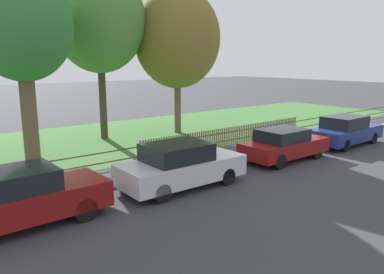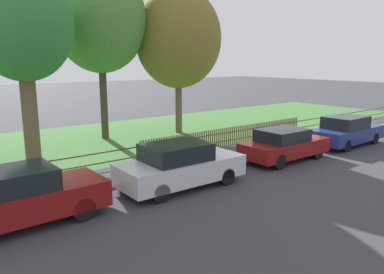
{
  "view_description": "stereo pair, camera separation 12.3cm",
  "coord_description": "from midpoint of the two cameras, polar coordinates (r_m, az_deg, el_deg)",
  "views": [
    {
      "loc": [
        -12.79,
        -10.72,
        4.12
      ],
      "look_at": [
        -3.63,
        0.79,
        1.1
      ],
      "focal_mm": 35.0,
      "sensor_mm": 36.0,
      "label": 1
    },
    {
      "loc": [
        -12.69,
        -10.8,
        4.12
      ],
      "look_at": [
        -3.63,
        0.79,
        1.1
      ],
      "focal_mm": 35.0,
      "sensor_mm": 36.0,
      "label": 2
    }
  ],
  "objects": [
    {
      "name": "grass_strip",
      "position": [
        22.53,
        -2.87,
        1.06
      ],
      "size": [
        37.03,
        10.22,
        0.01
      ],
      "primitive_type": "cube",
      "color": "#3D7033",
      "rests_on": "ground"
    },
    {
      "name": "tree_mid_park",
      "position": [
        20.37,
        -13.68,
        16.97
      ],
      "size": [
        4.68,
        4.68,
        8.85
      ],
      "color": "#473828",
      "rests_on": "ground"
    },
    {
      "name": "parked_car_silver_hatchback",
      "position": [
        10.42,
        -24.43,
        -8.34
      ],
      "size": [
        4.18,
        1.77,
        1.5
      ],
      "rotation": [
        0.0,
        0.0,
        0.02
      ],
      "color": "maroon",
      "rests_on": "ground"
    },
    {
      "name": "kerb_stone",
      "position": [
        17.23,
        11.2,
        -2.25
      ],
      "size": [
        37.03,
        0.2,
        0.12
      ],
      "primitive_type": "cube",
      "color": "#B2ADA3",
      "rests_on": "ground"
    },
    {
      "name": "tree_far_left",
      "position": [
        21.47,
        -1.95,
        14.76
      ],
      "size": [
        4.79,
        4.79,
        8.07
      ],
      "color": "brown",
      "rests_on": "ground"
    },
    {
      "name": "parked_car_red_compact",
      "position": [
        19.89,
        22.66,
        0.86
      ],
      "size": [
        4.36,
        1.73,
        1.46
      ],
      "rotation": [
        0.0,
        0.0,
        0.01
      ],
      "color": "navy",
      "rests_on": "ground"
    },
    {
      "name": "covered_motorcycle",
      "position": [
        15.03,
        -2.07,
        -1.7
      ],
      "size": [
        1.84,
        0.93,
        1.09
      ],
      "rotation": [
        0.0,
        0.0,
        -0.02
      ],
      "color": "black",
      "rests_on": "ground"
    },
    {
      "name": "parked_car_navy_estate",
      "position": [
        16.07,
        14.09,
        -1.1
      ],
      "size": [
        4.04,
        1.68,
        1.35
      ],
      "rotation": [
        0.0,
        0.0,
        0.0
      ],
      "color": "maroon",
      "rests_on": "ground"
    },
    {
      "name": "parked_car_black_saloon",
      "position": [
        12.3,
        -1.55,
        -4.34
      ],
      "size": [
        4.26,
        1.79,
        1.5
      ],
      "rotation": [
        0.0,
        0.0,
        -0.01
      ],
      "color": "silver",
      "rests_on": "ground"
    },
    {
      "name": "park_fence",
      "position": [
        18.58,
        6.22,
        0.15
      ],
      "size": [
        37.03,
        0.05,
        0.91
      ],
      "color": "brown",
      "rests_on": "ground"
    },
    {
      "name": "ground_plane",
      "position": [
        17.18,
        11.44,
        -2.51
      ],
      "size": [
        120.0,
        120.0,
        0.0
      ],
      "primitive_type": "plane",
      "color": "#38383D"
    },
    {
      "name": "tree_behind_motorcycle",
      "position": [
        16.91,
        -24.26,
        15.26
      ],
      "size": [
        4.01,
        4.01,
        7.87
      ],
      "color": "brown",
      "rests_on": "ground"
    }
  ]
}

